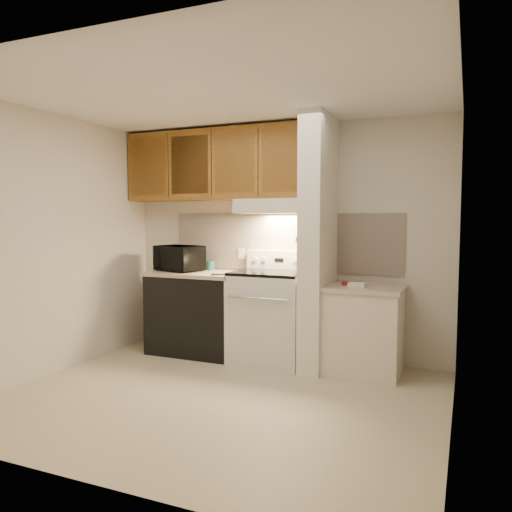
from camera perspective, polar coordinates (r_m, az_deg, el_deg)
The scene contains 50 objects.
floor at distance 4.35m, azimuth -4.11°, elevation -15.84°, with size 3.60×3.60×0.00m, color #BEB28E.
ceiling at distance 4.20m, azimuth -4.30°, elevation 18.09°, with size 3.60×3.60×0.00m, color white.
wall_back at distance 5.47m, azimuth 3.02°, elevation 1.71°, with size 3.60×0.02×2.50m, color beige.
wall_left at distance 5.17m, azimuth -22.25°, elevation 1.25°, with size 0.02×3.00×2.50m, color beige.
wall_right at distance 3.64m, azimuth 21.88°, elevation 0.09°, with size 0.02×3.00×2.50m, color beige.
backsplash at distance 5.46m, azimuth 2.97°, elevation 1.55°, with size 2.60×0.02×0.63m, color white.
range_body at distance 5.24m, azimuth 1.68°, elevation -7.10°, with size 0.76×0.65×0.92m, color silver.
oven_window at distance 4.95m, azimuth 0.33°, elevation -7.32°, with size 0.50×0.01×0.30m, color black.
oven_handle at distance 4.87m, azimuth 0.16°, elevation -4.87°, with size 0.02×0.02×0.65m, color silver.
cooktop at distance 5.17m, azimuth 1.69°, elevation -1.94°, with size 0.74×0.64×0.03m, color black.
range_backguard at distance 5.42m, azimuth 2.79°, elevation -0.42°, with size 0.76×0.08×0.20m, color silver.
range_display at distance 5.38m, azimuth 2.64°, elevation -0.46°, with size 0.10×0.01×0.04m, color black.
range_knob_left_outer at distance 5.48m, azimuth -0.12°, elevation -0.36°, with size 0.05×0.05×0.02m, color silver.
range_knob_left_inner at distance 5.45m, azimuth 0.85°, elevation -0.40°, with size 0.05×0.05×0.02m, color silver.
range_knob_right_inner at distance 5.32m, azimuth 4.44°, elevation -0.52°, with size 0.05×0.05×0.02m, color silver.
range_knob_right_outer at distance 5.29m, azimuth 5.47°, elevation -0.56°, with size 0.05×0.05×0.02m, color silver.
dishwasher_front at distance 5.63m, azimuth -6.71°, elevation -6.59°, with size 1.00×0.63×0.87m, color black.
left_countertop at distance 5.56m, azimuth -6.75°, elevation -1.99°, with size 1.04×0.67×0.04m, color #C1AC95.
spoon_rest at distance 5.19m, azimuth -4.02°, elevation -2.11°, with size 0.20×0.06×0.01m, color black.
teal_jar at distance 5.72m, azimuth -5.23°, elevation -1.09°, with size 0.09×0.09×0.10m, color #1D6560.
outlet at distance 5.63m, azimuth -1.67°, elevation 0.27°, with size 0.08×0.01×0.12m, color beige.
microwave at distance 5.64m, azimuth -8.81°, elevation -0.27°, with size 0.51×0.35×0.28m, color black.
partition_pillar at distance 4.98m, azimuth 7.16°, elevation 1.43°, with size 0.22×0.70×2.50m, color white.
pillar_trim at distance 5.01m, azimuth 5.88°, elevation 2.03°, with size 0.01×0.70×0.04m, color brown.
knife_strip at distance 4.96m, azimuth 5.65°, elevation 2.24°, with size 0.02×0.42×0.04m, color black.
knife_blade_a at distance 4.82m, azimuth 4.94°, elevation 1.00°, with size 0.01×0.04×0.16m, color silver.
knife_handle_a at distance 4.80m, azimuth 4.92°, elevation 2.78°, with size 0.02×0.02×0.10m, color black.
knife_blade_b at distance 4.89m, azimuth 5.22°, elevation 0.93°, with size 0.01×0.04×0.18m, color silver.
knife_handle_b at distance 4.88m, azimuth 5.20°, elevation 2.80°, with size 0.02×0.02×0.10m, color black.
knife_blade_c at distance 4.97m, azimuth 5.51°, elevation 0.86°, with size 0.01×0.04×0.20m, color silver.
knife_handle_c at distance 4.95m, azimuth 5.49°, elevation 2.82°, with size 0.02×0.02×0.10m, color black.
knife_blade_d at distance 5.05m, azimuth 5.80°, elevation 1.14°, with size 0.01×0.04×0.16m, color silver.
knife_handle_d at distance 5.03m, azimuth 5.76°, elevation 2.84°, with size 0.02×0.02×0.10m, color black.
knife_blade_e at distance 5.11m, azimuth 6.02°, elevation 1.07°, with size 0.01×0.04×0.18m, color silver.
knife_handle_e at distance 5.12m, azimuth 6.06°, elevation 2.86°, with size 0.02×0.02×0.10m, color black.
oven_mitt at distance 5.18m, azimuth 6.26°, elevation 1.15°, with size 0.03×0.10×0.24m, color slate.
right_cab_base at distance 4.99m, azimuth 12.21°, elevation -8.44°, with size 0.70×0.60×0.81m, color beige.
right_countertop at distance 4.91m, azimuth 12.29°, elevation -3.60°, with size 0.74×0.64×0.04m, color #C1AC95.
red_folder at distance 5.03m, azimuth 10.91°, elevation -3.11°, with size 0.20×0.27×0.01m, color #B11C1C.
white_box at distance 4.82m, azimuth 11.49°, elevation -3.25°, with size 0.16×0.11×0.04m, color white.
range_hood at distance 5.26m, azimuth 2.21°, elevation 5.70°, with size 0.78×0.44×0.15m, color beige.
hood_lip at distance 5.06m, azimuth 1.35°, elevation 5.25°, with size 0.78×0.04×0.06m, color beige.
upper_cabinets at distance 5.61m, azimuth -4.32°, elevation 10.32°, with size 2.18×0.33×0.77m, color brown.
cab_door_a at distance 5.89m, azimuth -12.24°, elevation 9.94°, with size 0.46×0.01×0.63m, color brown.
cab_gap_a at distance 5.74m, azimuth -9.99°, elevation 10.12°, with size 0.01×0.01×0.73m, color black.
cab_door_b at distance 5.60m, azimuth -7.61°, elevation 10.30°, with size 0.46×0.01×0.63m, color brown.
cab_gap_b at distance 5.47m, azimuth -5.11°, elevation 10.47°, with size 0.01×0.01×0.73m, color black.
cab_door_c at distance 5.35m, azimuth -2.49°, elevation 10.62°, with size 0.46×0.01×0.63m, color brown.
cab_gap_c at distance 5.23m, azimuth 0.25°, elevation 10.76°, with size 0.01×0.01×0.73m, color black.
cab_door_d at distance 5.14m, azimuth 3.11°, elevation 10.88°, with size 0.46×0.01×0.63m, color brown.
Camera 1 is at (1.87, -3.63, 1.50)m, focal length 35.00 mm.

